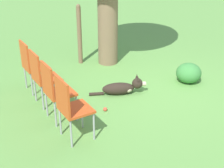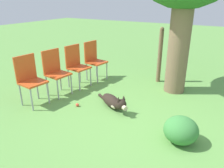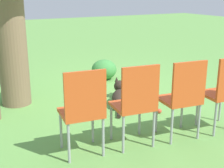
{
  "view_description": "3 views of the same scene",
  "coord_description": "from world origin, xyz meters",
  "px_view_note": "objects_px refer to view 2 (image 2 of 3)",
  "views": [
    {
      "loc": [
        -4.02,
        -4.13,
        2.71
      ],
      "look_at": [
        -0.81,
        -0.08,
        0.25
      ],
      "focal_mm": 50.0,
      "sensor_mm": 36.0,
      "label": 1
    },
    {
      "loc": [
        1.3,
        -3.42,
        2.01
      ],
      "look_at": [
        -0.7,
        -0.01,
        0.44
      ],
      "focal_mm": 35.0,
      "sensor_mm": 36.0,
      "label": 2
    },
    {
      "loc": [
        -4.69,
        2.23,
        1.75
      ],
      "look_at": [
        -1.25,
        0.37,
        0.57
      ],
      "focal_mm": 50.0,
      "sensor_mm": 36.0,
      "label": 3
    }
  ],
  "objects_px": {
    "tennis_ball": "(77,105)",
    "red_chair_3": "(94,58)",
    "fence_post": "(160,55)",
    "red_chair_0": "(30,77)",
    "red_chair_2": "(76,63)",
    "red_chair_1": "(55,70)",
    "dog": "(114,102)"
  },
  "relations": [
    {
      "from": "tennis_ball",
      "to": "red_chair_3",
      "type": "bearing_deg",
      "value": 112.29
    },
    {
      "from": "fence_post",
      "to": "tennis_ball",
      "type": "bearing_deg",
      "value": -112.91
    },
    {
      "from": "red_chair_1",
      "to": "tennis_ball",
      "type": "relative_size",
      "value": 14.51
    },
    {
      "from": "red_chair_0",
      "to": "tennis_ball",
      "type": "height_order",
      "value": "red_chair_0"
    },
    {
      "from": "red_chair_0",
      "to": "fence_post",
      "type": "bearing_deg",
      "value": 61.15
    },
    {
      "from": "dog",
      "to": "fence_post",
      "type": "relative_size",
      "value": 0.7
    },
    {
      "from": "dog",
      "to": "red_chair_0",
      "type": "bearing_deg",
      "value": -126.2
    },
    {
      "from": "fence_post",
      "to": "red_chair_1",
      "type": "relative_size",
      "value": 1.39
    },
    {
      "from": "dog",
      "to": "red_chair_0",
      "type": "xyz_separation_m",
      "value": [
        -1.52,
        -0.64,
        0.44
      ]
    },
    {
      "from": "fence_post",
      "to": "red_chair_2",
      "type": "relative_size",
      "value": 1.39
    },
    {
      "from": "red_chair_2",
      "to": "tennis_ball",
      "type": "height_order",
      "value": "red_chair_2"
    },
    {
      "from": "red_chair_1",
      "to": "red_chair_3",
      "type": "relative_size",
      "value": 1.0
    },
    {
      "from": "dog",
      "to": "red_chair_3",
      "type": "relative_size",
      "value": 0.97
    },
    {
      "from": "fence_post",
      "to": "red_chair_0",
      "type": "distance_m",
      "value": 3.06
    },
    {
      "from": "fence_post",
      "to": "red_chair_0",
      "type": "height_order",
      "value": "fence_post"
    },
    {
      "from": "red_chair_0",
      "to": "tennis_ball",
      "type": "relative_size",
      "value": 14.51
    },
    {
      "from": "dog",
      "to": "red_chair_1",
      "type": "bearing_deg",
      "value": -147.53
    },
    {
      "from": "red_chair_0",
      "to": "red_chair_2",
      "type": "relative_size",
      "value": 1.0
    },
    {
      "from": "dog",
      "to": "red_chair_1",
      "type": "height_order",
      "value": "red_chair_1"
    },
    {
      "from": "fence_post",
      "to": "red_chair_0",
      "type": "xyz_separation_m",
      "value": [
        -1.78,
        -2.48,
        -0.12
      ]
    },
    {
      "from": "dog",
      "to": "red_chair_2",
      "type": "height_order",
      "value": "red_chair_2"
    },
    {
      "from": "red_chair_3",
      "to": "tennis_ball",
      "type": "height_order",
      "value": "red_chair_3"
    },
    {
      "from": "red_chair_1",
      "to": "red_chair_2",
      "type": "bearing_deg",
      "value": 88.34
    },
    {
      "from": "tennis_ball",
      "to": "red_chair_1",
      "type": "bearing_deg",
      "value": 161.2
    },
    {
      "from": "dog",
      "to": "red_chair_1",
      "type": "distance_m",
      "value": 1.5
    },
    {
      "from": "red_chair_2",
      "to": "red_chair_1",
      "type": "bearing_deg",
      "value": -91.66
    },
    {
      "from": "tennis_ball",
      "to": "red_chair_0",
      "type": "bearing_deg",
      "value": -158.81
    },
    {
      "from": "red_chair_0",
      "to": "red_chair_2",
      "type": "height_order",
      "value": "same"
    },
    {
      "from": "red_chair_0",
      "to": "red_chair_3",
      "type": "distance_m",
      "value": 1.83
    },
    {
      "from": "red_chair_0",
      "to": "tennis_ball",
      "type": "bearing_deg",
      "value": 27.91
    },
    {
      "from": "tennis_ball",
      "to": "fence_post",
      "type": "bearing_deg",
      "value": 67.09
    },
    {
      "from": "red_chair_2",
      "to": "tennis_ball",
      "type": "bearing_deg",
      "value": -44.75
    }
  ]
}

